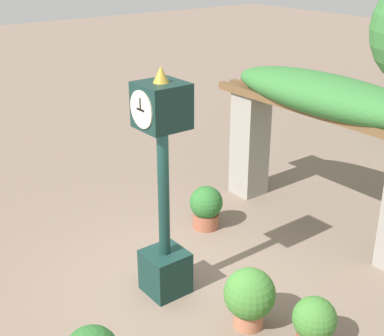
{
  "coord_description": "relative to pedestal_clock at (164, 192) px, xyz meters",
  "views": [
    {
      "loc": [
        5.62,
        -4.01,
        4.84
      ],
      "look_at": [
        0.02,
        0.27,
        1.88
      ],
      "focal_mm": 50.0,
      "sensor_mm": 36.0,
      "label": 1
    }
  ],
  "objects": [
    {
      "name": "potted_plant_far_left",
      "position": [
        1.35,
        0.44,
        -1.17
      ],
      "size": [
        0.7,
        0.7,
        0.87
      ],
      "color": "#B26B4C",
      "rests_on": "ground"
    },
    {
      "name": "potted_plant_near_left",
      "position": [
        2.16,
        0.82,
        -1.27
      ],
      "size": [
        0.57,
        0.57,
        0.72
      ],
      "color": "#9E563D",
      "rests_on": "ground"
    },
    {
      "name": "potted_plant_near_right",
      "position": [
        -1.16,
        1.71,
        -1.22
      ],
      "size": [
        0.61,
        0.61,
        0.81
      ],
      "color": "#9E563D",
      "rests_on": "ground"
    },
    {
      "name": "pergola",
      "position": [
        -0.02,
        3.36,
        0.42
      ],
      "size": [
        4.76,
        1.18,
        2.83
      ],
      "color": "gray",
      "rests_on": "ground"
    },
    {
      "name": "ground_plane",
      "position": [
        -0.02,
        0.23,
        -1.65
      ],
      "size": [
        60.0,
        60.0,
        0.0
      ],
      "primitive_type": "plane",
      "color": "#7F6B5B"
    },
    {
      "name": "pedestal_clock",
      "position": [
        0.0,
        0.0,
        0.0
      ],
      "size": [
        0.61,
        0.66,
        3.41
      ],
      "color": "#14332D",
      "rests_on": "ground"
    }
  ]
}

